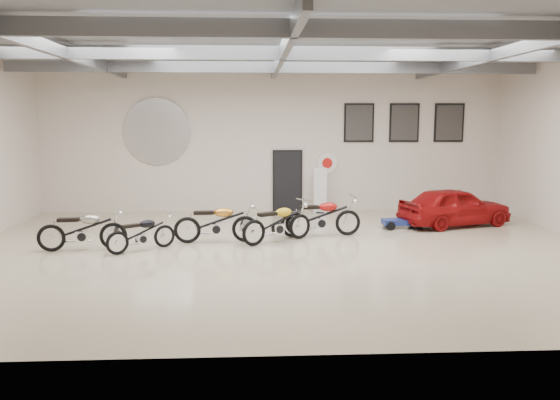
{
  "coord_description": "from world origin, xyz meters",
  "views": [
    {
      "loc": [
        -0.71,
        -13.09,
        3.22
      ],
      "look_at": [
        0.0,
        1.2,
        1.1
      ],
      "focal_mm": 35.0,
      "sensor_mm": 36.0,
      "label": 1
    }
  ],
  "objects_px": {
    "motorcycle_silver": "(82,229)",
    "vintage_car": "(455,206)",
    "motorcycle_yellow": "(277,222)",
    "motorcycle_black": "(141,233)",
    "banner_stand": "(320,189)",
    "motorcycle_gold": "(216,222)",
    "go_kart": "(406,220)",
    "motorcycle_red": "(321,216)"
  },
  "relations": [
    {
      "from": "vintage_car",
      "to": "banner_stand",
      "type": "bearing_deg",
      "value": 39.4
    },
    {
      "from": "motorcycle_yellow",
      "to": "motorcycle_red",
      "type": "distance_m",
      "value": 1.4
    },
    {
      "from": "banner_stand",
      "to": "motorcycle_silver",
      "type": "xyz_separation_m",
      "value": [
        -6.54,
        -5.18,
        -0.29
      ]
    },
    {
      "from": "banner_stand",
      "to": "motorcycle_black",
      "type": "relative_size",
      "value": 0.94
    },
    {
      "from": "go_kart",
      "to": "motorcycle_red",
      "type": "bearing_deg",
      "value": -160.4
    },
    {
      "from": "motorcycle_silver",
      "to": "motorcycle_yellow",
      "type": "relative_size",
      "value": 1.0
    },
    {
      "from": "motorcycle_red",
      "to": "go_kart",
      "type": "distance_m",
      "value": 2.88
    },
    {
      "from": "banner_stand",
      "to": "vintage_car",
      "type": "xyz_separation_m",
      "value": [
        3.81,
        -2.49,
        -0.24
      ]
    },
    {
      "from": "motorcycle_black",
      "to": "vintage_car",
      "type": "bearing_deg",
      "value": -18.67
    },
    {
      "from": "motorcycle_gold",
      "to": "motorcycle_yellow",
      "type": "distance_m",
      "value": 1.61
    },
    {
      "from": "motorcycle_silver",
      "to": "motorcycle_black",
      "type": "distance_m",
      "value": 1.47
    },
    {
      "from": "motorcycle_silver",
      "to": "vintage_car",
      "type": "bearing_deg",
      "value": 8.07
    },
    {
      "from": "motorcycle_silver",
      "to": "vintage_car",
      "type": "distance_m",
      "value": 10.69
    },
    {
      "from": "banner_stand",
      "to": "motorcycle_gold",
      "type": "relative_size",
      "value": 0.77
    },
    {
      "from": "vintage_car",
      "to": "motorcycle_gold",
      "type": "bearing_deg",
      "value": 88.1
    },
    {
      "from": "motorcycle_black",
      "to": "go_kart",
      "type": "height_order",
      "value": "motorcycle_black"
    },
    {
      "from": "motorcycle_gold",
      "to": "motorcycle_red",
      "type": "distance_m",
      "value": 2.91
    },
    {
      "from": "banner_stand",
      "to": "motorcycle_yellow",
      "type": "xyz_separation_m",
      "value": [
        -1.69,
        -4.5,
        -0.29
      ]
    },
    {
      "from": "banner_stand",
      "to": "go_kart",
      "type": "relative_size",
      "value": 1.18
    },
    {
      "from": "motorcycle_red",
      "to": "go_kart",
      "type": "relative_size",
      "value": 1.56
    },
    {
      "from": "motorcycle_silver",
      "to": "motorcycle_black",
      "type": "height_order",
      "value": "motorcycle_silver"
    },
    {
      "from": "motorcycle_gold",
      "to": "banner_stand",
      "type": "bearing_deg",
      "value": 50.04
    },
    {
      "from": "go_kart",
      "to": "vintage_car",
      "type": "distance_m",
      "value": 1.65
    },
    {
      "from": "motorcycle_black",
      "to": "motorcycle_gold",
      "type": "relative_size",
      "value": 0.82
    },
    {
      "from": "banner_stand",
      "to": "motorcycle_silver",
      "type": "height_order",
      "value": "banner_stand"
    },
    {
      "from": "motorcycle_red",
      "to": "go_kart",
      "type": "height_order",
      "value": "motorcycle_red"
    },
    {
      "from": "banner_stand",
      "to": "motorcycle_red",
      "type": "xyz_separation_m",
      "value": [
        -0.46,
        -3.83,
        -0.26
      ]
    },
    {
      "from": "banner_stand",
      "to": "motorcycle_gold",
      "type": "distance_m",
      "value": 5.55
    },
    {
      "from": "motorcycle_red",
      "to": "motorcycle_black",
      "type": "bearing_deg",
      "value": -169.39
    },
    {
      "from": "motorcycle_silver",
      "to": "motorcycle_red",
      "type": "relative_size",
      "value": 0.95
    },
    {
      "from": "vintage_car",
      "to": "motorcycle_silver",
      "type": "bearing_deg",
      "value": 87.15
    },
    {
      "from": "banner_stand",
      "to": "motorcycle_yellow",
      "type": "distance_m",
      "value": 4.82
    },
    {
      "from": "motorcycle_yellow",
      "to": "go_kart",
      "type": "xyz_separation_m",
      "value": [
        3.91,
        1.68,
        -0.29
      ]
    },
    {
      "from": "motorcycle_silver",
      "to": "motorcycle_black",
      "type": "bearing_deg",
      "value": -10.74
    },
    {
      "from": "motorcycle_gold",
      "to": "motorcycle_red",
      "type": "relative_size",
      "value": 0.97
    },
    {
      "from": "motorcycle_silver",
      "to": "motorcycle_gold",
      "type": "height_order",
      "value": "motorcycle_gold"
    },
    {
      "from": "banner_stand",
      "to": "motorcycle_red",
      "type": "bearing_deg",
      "value": -84.49
    },
    {
      "from": "motorcycle_black",
      "to": "go_kart",
      "type": "relative_size",
      "value": 1.25
    },
    {
      "from": "motorcycle_yellow",
      "to": "vintage_car",
      "type": "xyz_separation_m",
      "value": [
        5.5,
        2.01,
        0.04
      ]
    },
    {
      "from": "motorcycle_gold",
      "to": "go_kart",
      "type": "xyz_separation_m",
      "value": [
        5.52,
        1.64,
        -0.3
      ]
    },
    {
      "from": "motorcycle_black",
      "to": "motorcycle_red",
      "type": "height_order",
      "value": "motorcycle_red"
    },
    {
      "from": "banner_stand",
      "to": "motorcycle_silver",
      "type": "bearing_deg",
      "value": -129.34
    }
  ]
}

